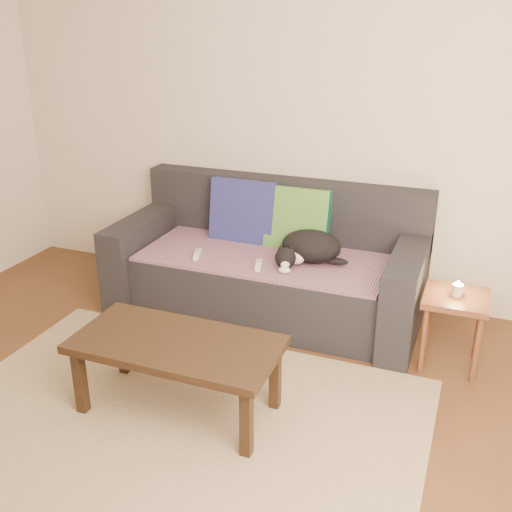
# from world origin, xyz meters

# --- Properties ---
(ground) EXTENTS (4.50, 4.50, 0.00)m
(ground) POSITION_xyz_m (0.00, 0.00, 0.00)
(ground) COLOR brown
(ground) RESTS_ON ground
(back_wall) EXTENTS (4.50, 0.04, 2.60)m
(back_wall) POSITION_xyz_m (0.00, 2.00, 1.30)
(back_wall) COLOR beige
(back_wall) RESTS_ON ground
(sofa) EXTENTS (2.10, 0.94, 0.87)m
(sofa) POSITION_xyz_m (0.00, 1.57, 0.31)
(sofa) COLOR #232328
(sofa) RESTS_ON ground
(throw_blanket) EXTENTS (1.66, 0.74, 0.02)m
(throw_blanket) POSITION_xyz_m (0.00, 1.48, 0.43)
(throw_blanket) COLOR #462B52
(throw_blanket) RESTS_ON sofa
(cushion_navy) EXTENTS (0.48, 0.20, 0.49)m
(cushion_navy) POSITION_xyz_m (-0.25, 1.74, 0.63)
(cushion_navy) COLOR #122150
(cushion_navy) RESTS_ON throw_blanket
(cushion_green) EXTENTS (0.44, 0.20, 0.46)m
(cushion_green) POSITION_xyz_m (0.15, 1.74, 0.63)
(cushion_green) COLOR #0C5140
(cushion_green) RESTS_ON throw_blanket
(cat) EXTENTS (0.50, 0.48, 0.21)m
(cat) POSITION_xyz_m (0.31, 1.49, 0.54)
(cat) COLOR black
(cat) RESTS_ON throw_blanket
(wii_remote_a) EXTENTS (0.08, 0.15, 0.03)m
(wii_remote_a) POSITION_xyz_m (-0.41, 1.30, 0.46)
(wii_remote_a) COLOR white
(wii_remote_a) RESTS_ON throw_blanket
(wii_remote_b) EXTENTS (0.08, 0.15, 0.03)m
(wii_remote_b) POSITION_xyz_m (0.04, 1.28, 0.46)
(wii_remote_b) COLOR white
(wii_remote_b) RESTS_ON throw_blanket
(side_table) EXTENTS (0.36, 0.36, 0.46)m
(side_table) POSITION_xyz_m (1.26, 1.27, 0.38)
(side_table) COLOR brown
(side_table) RESTS_ON ground
(candle) EXTENTS (0.06, 0.06, 0.09)m
(candle) POSITION_xyz_m (1.26, 1.27, 0.49)
(candle) COLOR beige
(candle) RESTS_ON side_table
(rug) EXTENTS (2.50, 1.80, 0.01)m
(rug) POSITION_xyz_m (0.00, 0.15, 0.01)
(rug) COLOR tan
(rug) RESTS_ON ground
(coffee_table) EXTENTS (1.06, 0.53, 0.42)m
(coffee_table) POSITION_xyz_m (-0.03, 0.28, 0.37)
(coffee_table) COLOR #301E12
(coffee_table) RESTS_ON rug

